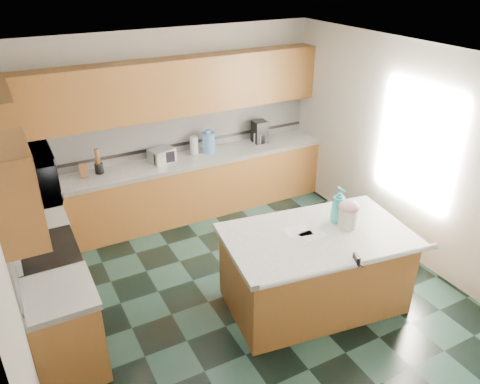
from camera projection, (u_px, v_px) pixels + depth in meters
floor at (243, 290)px, 5.57m from camera, size 4.60×4.60×0.00m
ceiling at (243, 59)px, 4.33m from camera, size 4.60×4.60×0.00m
wall_back at (167, 125)px, 6.77m from camera, size 4.60×0.04×2.70m
wall_front at (407, 327)px, 3.13m from camera, size 4.60×0.04×2.70m
wall_left at (4, 247)px, 3.98m from camera, size 0.04×4.60×2.70m
wall_right at (404, 150)px, 5.92m from camera, size 0.04×4.60×2.70m
back_base_cab at (179, 191)px, 6.94m from camera, size 4.60×0.60×0.86m
back_countertop at (177, 162)px, 6.73m from camera, size 4.60×0.64×0.06m
back_upper_cab at (169, 88)px, 6.36m from camera, size 4.60×0.33×0.78m
back_backsplash at (169, 134)px, 6.80m from camera, size 4.60×0.02×0.63m
back_accent_band at (170, 146)px, 6.88m from camera, size 4.60×0.01×0.05m
left_base_cab_rear at (43, 250)px, 5.55m from camera, size 0.60×0.82×0.86m
left_counter_rear at (35, 217)px, 5.34m from camera, size 0.64×0.82×0.06m
left_base_cab_front at (66, 333)px, 4.35m from camera, size 0.60×0.72×0.86m
left_counter_front at (57, 294)px, 4.14m from camera, size 0.64×0.72×0.06m
left_backsplash at (6, 227)px, 4.48m from camera, size 0.02×2.30×0.63m
left_accent_band at (11, 244)px, 4.57m from camera, size 0.01×2.30×0.05m
left_upper_cab_rear at (0, 128)px, 4.91m from camera, size 0.33×1.09×0.78m
left_upper_cab_front at (14, 192)px, 3.60m from camera, size 0.33×0.72×0.78m
range_body at (53, 287)px, 4.92m from camera, size 0.60×0.76×0.88m
range_oven_door at (82, 282)px, 5.06m from camera, size 0.02×0.68×0.55m
range_cooktop at (45, 251)px, 4.71m from camera, size 0.62×0.78×0.04m
range_handle at (79, 252)px, 4.90m from camera, size 0.02×0.66×0.02m
range_backguard at (14, 248)px, 4.55m from camera, size 0.06×0.76×0.18m
microwave at (28, 176)px, 4.33m from camera, size 0.50×0.73×0.41m
island_base at (314, 271)px, 5.18m from camera, size 2.00×1.32×0.86m
island_top at (318, 236)px, 4.97m from camera, size 2.12×1.43×0.06m
island_bullnose at (354, 265)px, 4.52m from camera, size 1.96×0.34×0.06m
treat_jar at (348, 218)px, 5.05m from camera, size 0.25×0.25×0.21m
treat_jar_lid at (349, 207)px, 4.99m from camera, size 0.22×0.22×0.14m
treat_jar_knob at (350, 203)px, 4.97m from camera, size 0.07×0.03×0.03m
treat_jar_knob_end_l at (347, 204)px, 4.95m from camera, size 0.04×0.04×0.04m
treat_jar_knob_end_r at (352, 202)px, 4.98m from camera, size 0.04×0.04×0.04m
soap_bottle_island at (339, 205)px, 5.10m from camera, size 0.17×0.17×0.42m
paper_sheet_a at (313, 235)px, 4.94m from camera, size 0.28×0.22×0.00m
paper_sheet_b at (298, 232)px, 5.00m from camera, size 0.30×0.25×0.00m
clamp_body at (356, 260)px, 4.53m from camera, size 0.06×0.12×0.10m
clamp_handle at (361, 265)px, 4.49m from camera, size 0.02×0.08×0.02m
knife_block at (84, 171)px, 6.18m from camera, size 0.12×0.15×0.21m
utensil_crock at (99, 168)px, 6.29m from camera, size 0.11×0.11×0.14m
utensil_bundle at (97, 156)px, 6.21m from camera, size 0.07×0.07×0.21m
toaster_oven at (162, 155)px, 6.63m from camera, size 0.40×0.33×0.20m
toaster_oven_door at (164, 158)px, 6.54m from camera, size 0.30×0.01×0.16m
paper_towel at (194, 146)px, 6.87m from camera, size 0.12×0.12×0.27m
paper_towel_base at (194, 154)px, 6.92m from camera, size 0.18×0.18×0.01m
water_jug at (209, 143)px, 6.92m from camera, size 0.19×0.19×0.31m
water_jug_neck at (208, 131)px, 6.83m from camera, size 0.09×0.09×0.04m
coffee_maker at (260, 132)px, 7.29m from camera, size 0.21×0.23×0.34m
coffee_carafe at (261, 139)px, 7.30m from camera, size 0.14×0.14×0.14m
soap_bottle_back at (258, 135)px, 7.27m from camera, size 0.16×0.17×0.26m
soap_back_cap at (259, 126)px, 7.21m from camera, size 0.02×0.02×0.03m
window_light_proxy at (416, 145)px, 5.68m from camera, size 0.02×1.40×1.10m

